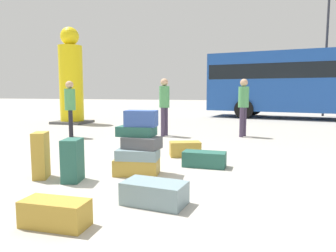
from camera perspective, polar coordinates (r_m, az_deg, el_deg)
The scene contains 14 objects.
ground_plane at distance 4.73m, azimuth -3.53°, elevation -9.91°, with size 80.00×80.00×0.00m, color #ADA89E.
suitcase_tower at distance 5.03m, azimuth -5.37°, elevation -3.75°, with size 0.75×0.58×1.02m.
suitcase_tan_upright_blue at distance 6.41m, azimuth 3.14°, elevation -4.20°, with size 0.61×0.32×0.30m, color #B28C33.
suitcase_tan_foreground_far at distance 3.38m, azimuth -19.83°, elevation -14.70°, with size 0.66×0.29×0.27m, color #B28C33.
suitcase_teal_right_side at distance 4.83m, azimuth -16.97°, elevation -5.98°, with size 0.24×0.37×0.63m, color #26594C.
suitcase_slate_left_side at distance 3.77m, azimuth -2.47°, elevation -12.07°, with size 0.73×0.41×0.27m, color gray.
suitcase_teal_white_trunk at distance 5.57m, azimuth 6.62°, elevation -6.01°, with size 0.74×0.33×0.27m, color #26594C.
suitcase_tan_foreground_near at distance 5.16m, azimuth -22.13°, elevation -4.96°, with size 0.19×0.32×0.71m, color #B28C33.
person_bearded_onlooker at distance 9.31m, azimuth 13.57°, elevation 4.22°, with size 0.30×0.33×1.67m.
person_tourist_with_camera at distance 9.37m, azimuth -17.38°, elevation 3.86°, with size 0.30×0.30×1.61m.
person_passerby_in_red at distance 9.19m, azimuth -0.67°, elevation 4.43°, with size 0.30×0.34×1.69m.
yellow_dummy_statue at distance 13.42m, azimuth -17.21°, elevation 7.78°, with size 1.31×1.31×3.86m.
parked_bus at distance 16.38m, azimuth 26.89°, elevation 7.51°, with size 11.05×4.35×3.15m.
lamp_post at distance 18.68m, azimuth 27.00°, elevation 14.94°, with size 0.36×0.36×6.70m.
Camera 1 is at (1.47, -4.30, 1.33)m, focal length 33.51 mm.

